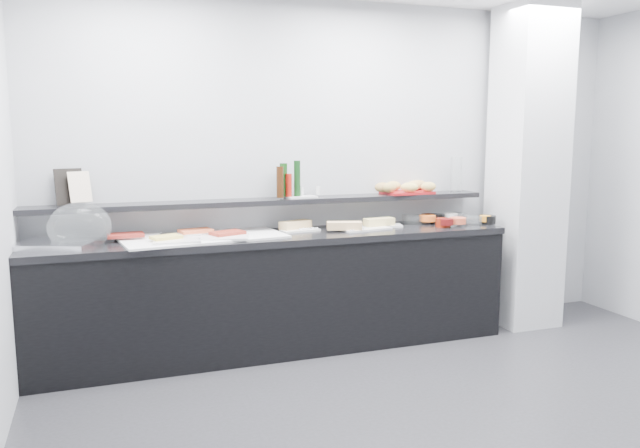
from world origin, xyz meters
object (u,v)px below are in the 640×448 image
object	(u,v)px
framed_print	(69,187)
condiment_tray	(301,197)
cloche_base	(55,245)
carafe	(456,174)
bread_tray	(407,192)
sandwich_plate_mid	(365,229)

from	to	relation	value
framed_print	condiment_tray	xyz separation A→B (m)	(1.70, -0.08, -0.12)
cloche_base	carafe	bearing A→B (deg)	25.56
cloche_base	condiment_tray	world-z (taller)	condiment_tray
framed_print	bread_tray	distance (m)	2.63
condiment_tray	carafe	bearing A→B (deg)	-6.05
condiment_tray	cloche_base	bearing A→B (deg)	-179.99
condiment_tray	bread_tray	distance (m)	0.94
sandwich_plate_mid	bread_tray	xyz separation A→B (m)	(0.47, 0.22, 0.25)
sandwich_plate_mid	framed_print	xyz separation A→B (m)	(-2.16, 0.29, 0.37)
sandwich_plate_mid	bread_tray	distance (m)	0.58
sandwich_plate_mid	condiment_tray	bearing A→B (deg)	145.04
sandwich_plate_mid	framed_print	world-z (taller)	framed_print
cloche_base	framed_print	size ratio (longest dim) A/B	1.95
cloche_base	sandwich_plate_mid	bearing A→B (deg)	21.52
framed_print	carafe	bearing A→B (deg)	-16.79
condiment_tray	carafe	size ratio (longest dim) A/B	0.79
condiment_tray	bread_tray	bearing A→B (deg)	-5.97
framed_print	sandwich_plate_mid	bearing A→B (deg)	-23.19
condiment_tray	carafe	distance (m)	1.42
bread_tray	carafe	distance (m)	0.50
framed_print	carafe	distance (m)	3.11
sandwich_plate_mid	cloche_base	bearing A→B (deg)	169.47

